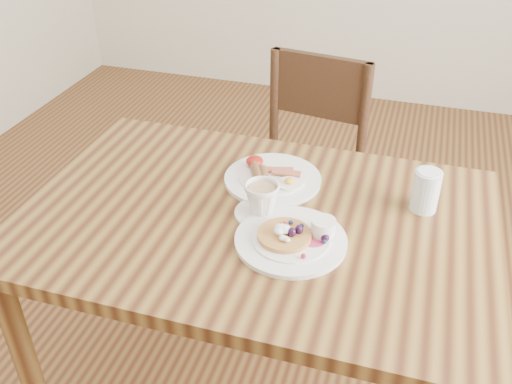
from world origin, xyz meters
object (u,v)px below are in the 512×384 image
chair_far (304,165)px  dining_table (256,245)px  breakfast_plate (271,177)px  teacup_saucer (262,201)px  pancake_plate (293,237)px  water_glass (426,191)px

chair_far → dining_table: bearing=100.2°
breakfast_plate → teacup_saucer: bearing=-82.7°
dining_table → breakfast_plate: bearing=92.4°
pancake_plate → breakfast_plate: 0.28m
breakfast_plate → teacup_saucer: (0.02, -0.16, 0.03)m
dining_table → teacup_saucer: teacup_saucer is taller
chair_far → teacup_saucer: (0.04, -0.69, 0.30)m
water_glass → teacup_saucer: bearing=-159.5°
breakfast_plate → teacup_saucer: size_ratio=1.93×
chair_far → teacup_saucer: bearing=101.3°
chair_far → water_glass: bearing=136.4°
breakfast_plate → teacup_saucer: teacup_saucer is taller
pancake_plate → teacup_saucer: (-0.10, 0.09, 0.03)m
teacup_saucer → water_glass: (0.39, 0.15, 0.01)m
chair_far → teacup_saucer: size_ratio=6.29×
breakfast_plate → chair_far: bearing=91.9°
dining_table → water_glass: 0.46m
pancake_plate → teacup_saucer: size_ratio=1.93×
chair_far → water_glass: 0.76m
pancake_plate → teacup_saucer: teacup_saucer is taller
teacup_saucer → water_glass: water_glass is taller
dining_table → water_glass: bearing=20.6°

